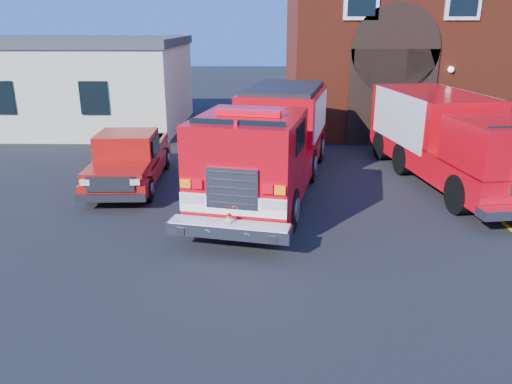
{
  "coord_description": "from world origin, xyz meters",
  "views": [
    {
      "loc": [
        0.18,
        -12.08,
        5.0
      ],
      "look_at": [
        0.0,
        -1.2,
        1.3
      ],
      "focal_mm": 35.0,
      "sensor_mm": 36.0,
      "label": 1
    }
  ],
  "objects_px": {
    "fire_station": "(441,39)",
    "pickup_truck": "(130,159)",
    "fire_engine": "(271,141)",
    "secondary_truck": "(450,137)",
    "side_building": "(80,82)"
  },
  "relations": [
    {
      "from": "side_building",
      "to": "fire_station",
      "type": "bearing_deg",
      "value": 3.14
    },
    {
      "from": "pickup_truck",
      "to": "fire_engine",
      "type": "bearing_deg",
      "value": -5.2
    },
    {
      "from": "pickup_truck",
      "to": "side_building",
      "type": "bearing_deg",
      "value": 116.89
    },
    {
      "from": "fire_station",
      "to": "pickup_truck",
      "type": "xyz_separation_m",
      "value": [
        -13.14,
        -10.56,
        -3.42
      ]
    },
    {
      "from": "side_building",
      "to": "secondary_truck",
      "type": "bearing_deg",
      "value": -30.89
    },
    {
      "from": "fire_station",
      "to": "fire_engine",
      "type": "xyz_separation_m",
      "value": [
        -8.59,
        -10.97,
        -2.71
      ]
    },
    {
      "from": "side_building",
      "to": "secondary_truck",
      "type": "xyz_separation_m",
      "value": [
        15.22,
        -9.1,
        -0.7
      ]
    },
    {
      "from": "fire_engine",
      "to": "fire_station",
      "type": "bearing_deg",
      "value": 51.95
    },
    {
      "from": "pickup_truck",
      "to": "secondary_truck",
      "type": "relative_size",
      "value": 0.62
    },
    {
      "from": "fire_station",
      "to": "secondary_truck",
      "type": "bearing_deg",
      "value": -105.36
    },
    {
      "from": "side_building",
      "to": "secondary_truck",
      "type": "distance_m",
      "value": 17.75
    },
    {
      "from": "fire_engine",
      "to": "pickup_truck",
      "type": "relative_size",
      "value": 1.84
    },
    {
      "from": "fire_engine",
      "to": "secondary_truck",
      "type": "relative_size",
      "value": 1.14
    },
    {
      "from": "fire_station",
      "to": "fire_engine",
      "type": "height_order",
      "value": "fire_station"
    },
    {
      "from": "fire_station",
      "to": "pickup_truck",
      "type": "bearing_deg",
      "value": -141.21
    }
  ]
}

